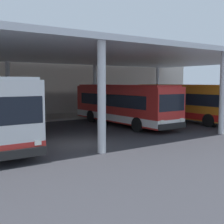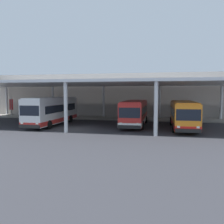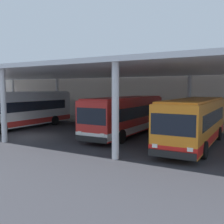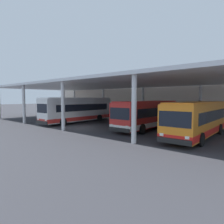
{
  "view_description": "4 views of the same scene",
  "coord_description": "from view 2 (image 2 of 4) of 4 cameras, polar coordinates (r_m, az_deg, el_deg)",
  "views": [
    {
      "loc": [
        -7.39,
        -14.17,
        3.34
      ],
      "look_at": [
        4.04,
        2.55,
        1.31
      ],
      "focal_mm": 47.25,
      "sensor_mm": 36.0,
      "label": 1
    },
    {
      "loc": [
        10.04,
        -25.94,
        4.14
      ],
      "look_at": [
        3.35,
        4.77,
        1.66
      ],
      "focal_mm": 38.67,
      "sensor_mm": 36.0,
      "label": 2
    },
    {
      "loc": [
        16.22,
        -14.84,
        3.85
      ],
      "look_at": [
        5.0,
        4.44,
        1.87
      ],
      "focal_mm": 42.12,
      "sensor_mm": 36.0,
      "label": 3
    },
    {
      "loc": [
        17.78,
        -14.85,
        3.49
      ],
      "look_at": [
        0.85,
        4.56,
        1.66
      ],
      "focal_mm": 31.3,
      "sensor_mm": 36.0,
      "label": 4
    }
  ],
  "objects": [
    {
      "name": "bus_nearest_bay",
      "position": [
        32.25,
        -13.87,
        0.29
      ],
      "size": [
        2.79,
        11.35,
        3.57
      ],
      "color": "white",
      "rests_on": "ground"
    },
    {
      "name": "platform_kerb",
      "position": [
        39.22,
        -2.62,
        -1.42
      ],
      "size": [
        42.0,
        4.5,
        0.18
      ],
      "primitive_type": "cube",
      "color": "gray",
      "rests_on": "ground"
    },
    {
      "name": "bus_middle_bay",
      "position": [
        29.23,
        16.49,
        -0.55
      ],
      "size": [
        2.86,
        10.57,
        3.17
      ],
      "color": "orange",
      "rests_on": "ground"
    },
    {
      "name": "station_building_facade",
      "position": [
        42.16,
        -1.5,
        3.95
      ],
      "size": [
        48.0,
        1.6,
        7.46
      ],
      "primitive_type": "cube",
      "color": "#ADA399",
      "rests_on": "ground"
    },
    {
      "name": "bench_waiting",
      "position": [
        42.73,
        -15.23,
        -0.32
      ],
      "size": [
        1.8,
        0.45,
        0.92
      ],
      "color": "#383D47",
      "rests_on": "platform_kerb"
    },
    {
      "name": "canopy_shelter",
      "position": [
        33.03,
        -5.45,
        6.49
      ],
      "size": [
        40.0,
        17.0,
        5.55
      ],
      "color": "silver",
      "rests_on": "ground"
    },
    {
      "name": "trash_bin",
      "position": [
        41.61,
        -11.42,
        -0.35
      ],
      "size": [
        0.52,
        0.52,
        0.98
      ],
      "color": "maroon",
      "rests_on": "platform_kerb"
    },
    {
      "name": "ground_plane",
      "position": [
        28.12,
        -8.79,
        -4.01
      ],
      "size": [
        200.0,
        200.0,
        0.0
      ],
      "primitive_type": "plane",
      "color": "#333338"
    },
    {
      "name": "bus_second_bay",
      "position": [
        30.67,
        5.38,
        -0.16
      ],
      "size": [
        2.82,
        10.56,
        3.17
      ],
      "color": "red",
      "rests_on": "ground"
    },
    {
      "name": "banner_sign",
      "position": [
        45.08,
        -22.7,
        1.42
      ],
      "size": [
        0.7,
        0.12,
        3.2
      ],
      "color": "#B2B2B7",
      "rests_on": "platform_kerb"
    }
  ]
}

